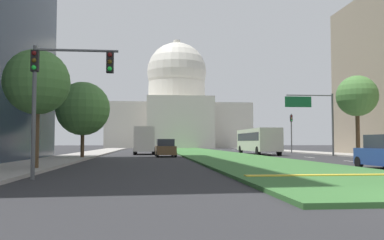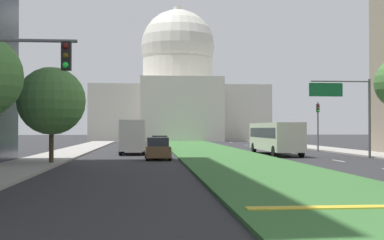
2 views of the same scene
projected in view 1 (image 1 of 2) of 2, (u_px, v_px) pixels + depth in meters
The scene contains 17 objects.
ground_plane at pixel (200, 152), 58.42m from camera, with size 260.00×260.00×0.00m, color #2B2B2D.
grass_median at pixel (205, 153), 53.50m from camera, with size 7.80×89.19×0.14m, color #386B33.
median_curb_nose at pixel (333, 175), 16.18m from camera, with size 7.02×0.50×0.04m, color gold.
lane_dashes_right at pixel (265, 153), 54.38m from camera, with size 0.16×70.32×0.01m.
sidewalk_left at pixel (88, 154), 47.12m from camera, with size 4.00×89.19×0.15m, color #9E9991.
sidewalk_right at pixel (325, 153), 50.04m from camera, with size 4.00×89.19×0.15m, color #9E9991.
capitol_building at pixel (177, 109), 107.50m from camera, with size 35.25×26.20×28.34m.
traffic_light_near_left at pixel (57, 82), 16.07m from camera, with size 3.34×0.35×5.20m.
traffic_light_far_right at pixel (291, 128), 54.78m from camera, with size 0.28×0.35×5.20m.
overhead_guide_sign at pixel (315, 111), 42.75m from camera, with size 5.20×0.20×6.50m.
street_tree_left_near at pixel (37, 82), 21.00m from camera, with size 3.32×3.32×6.16m.
street_tree_left_mid at pixel (83, 109), 35.44m from camera, with size 4.61×4.61×6.62m.
street_tree_right_mid at pixel (357, 96), 39.54m from camera, with size 3.91×3.91×7.83m.
sedan_midblock at pixel (165, 148), 40.90m from camera, with size 2.03×4.48×1.75m.
sedan_distant at pixel (165, 147), 55.73m from camera, with size 1.95×4.40×1.67m.
box_truck_delivery at pixel (144, 140), 48.51m from camera, with size 2.40×6.40×3.20m.
city_bus at pixel (258, 139), 47.89m from camera, with size 2.62×11.00×2.95m.
Camera 1 is at (-7.19, -8.60, 1.45)m, focal length 38.65 mm.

